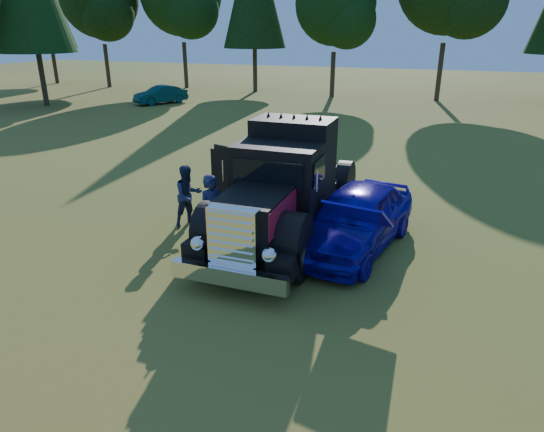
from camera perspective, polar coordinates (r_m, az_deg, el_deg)
The scene contains 6 objects.
ground at distance 11.89m, azimuth -7.17°, elevation -4.75°, with size 120.00×120.00×0.00m, color #405D1B.
diamond_t_truck at distance 12.34m, azimuth 1.21°, elevation 2.84°, with size 3.34×7.16×3.00m.
hotrod_coupe at distance 12.13m, azimuth 9.81°, elevation -0.24°, with size 2.71×4.92×1.89m.
spectator_near at distance 11.94m, azimuth -6.98°, elevation 0.39°, with size 0.70×0.46×1.92m, color #1D2043.
spectator_far at distance 13.57m, azimuth -9.81°, elevation 2.38°, with size 0.83×0.65×1.71m, color navy.
distant_teal_car at distance 37.02m, azimuth -12.97°, elevation 13.73°, with size 1.33×3.83×1.26m, color #0B3142.
Camera 1 is at (4.99, -9.46, 5.19)m, focal length 32.00 mm.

